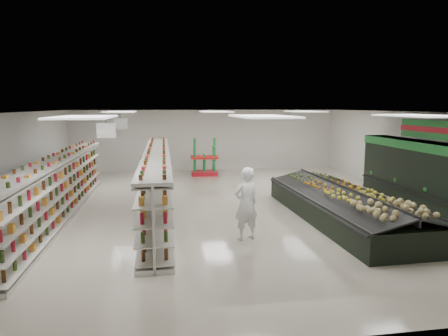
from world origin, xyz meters
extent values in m
plane|color=beige|center=(0.00, 0.00, 0.00)|extent=(16.00, 16.00, 0.00)
cube|color=white|center=(0.00, 0.00, 3.20)|extent=(14.00, 16.00, 0.02)
cube|color=silver|center=(0.00, 8.00, 1.60)|extent=(14.00, 0.02, 3.20)
cube|color=silver|center=(0.00, -8.00, 1.60)|extent=(14.00, 0.02, 3.20)
cube|color=silver|center=(-7.00, 0.00, 1.60)|extent=(0.02, 16.00, 3.20)
cube|color=silver|center=(7.00, 0.00, 1.60)|extent=(0.02, 16.00, 3.20)
cube|color=black|center=(6.55, -1.50, 1.10)|extent=(0.80, 8.00, 2.20)
cube|color=#1E712B|center=(6.53, -1.50, 2.05)|extent=(0.85, 8.00, 0.30)
cube|color=black|center=(6.30, -1.50, 0.55)|extent=(0.55, 7.80, 0.15)
cube|color=silver|center=(6.40, -1.50, 1.35)|extent=(0.45, 7.70, 0.03)
cube|color=silver|center=(6.40, -1.50, 1.65)|extent=(0.45, 7.70, 0.03)
cube|color=white|center=(-3.80, -2.00, 2.75)|extent=(0.50, 0.06, 0.40)
cube|color=#B31422|center=(-3.80, -2.00, 2.75)|extent=(0.52, 0.02, 0.12)
cylinder|color=black|center=(-3.80, -2.00, 3.05)|extent=(0.01, 0.01, 0.50)
cube|color=white|center=(-3.80, 2.00, 2.75)|extent=(0.50, 0.06, 0.40)
cube|color=#B31422|center=(-3.80, 2.00, 2.75)|extent=(0.52, 0.02, 0.12)
cylinder|color=black|center=(-3.80, 2.00, 3.05)|extent=(0.01, 0.01, 0.50)
cube|color=#1E712B|center=(6.25, -1.50, 2.65)|extent=(0.10, 3.20, 0.60)
cube|color=#B31422|center=(6.19, -1.50, 2.65)|extent=(0.03, 3.20, 0.18)
cylinder|color=black|center=(6.25, -0.30, 3.05)|extent=(0.01, 0.01, 0.50)
cube|color=silver|center=(-5.46, -0.61, 0.05)|extent=(0.92, 10.66, 0.11)
cube|color=silver|center=(-5.46, -0.61, 0.89)|extent=(0.18, 10.65, 1.78)
cube|color=silver|center=(-5.46, -0.61, 1.81)|extent=(0.92, 10.66, 0.07)
cube|color=silver|center=(-5.66, -0.61, 0.16)|extent=(0.51, 10.57, 0.03)
cube|color=silver|center=(-5.66, -0.61, 0.55)|extent=(0.51, 10.57, 0.03)
cube|color=silver|center=(-5.66, -0.61, 0.94)|extent=(0.51, 10.57, 0.03)
cube|color=silver|center=(-5.66, -0.61, 1.32)|extent=(0.51, 10.57, 0.03)
cube|color=silver|center=(-5.66, -0.61, 1.71)|extent=(0.51, 10.57, 0.03)
cube|color=silver|center=(-5.25, -0.62, 0.16)|extent=(0.51, 10.57, 0.03)
cube|color=silver|center=(-5.25, -0.62, 0.55)|extent=(0.51, 10.57, 0.03)
cube|color=silver|center=(-5.25, -0.62, 0.94)|extent=(0.51, 10.57, 0.03)
cube|color=silver|center=(-5.25, -0.62, 1.32)|extent=(0.51, 10.57, 0.03)
cube|color=silver|center=(-5.25, -0.62, 1.71)|extent=(0.51, 10.57, 0.03)
cube|color=silver|center=(-2.50, 0.17, 0.06)|extent=(0.91, 11.02, 0.11)
cube|color=silver|center=(-2.50, 0.17, 0.92)|extent=(0.13, 11.01, 1.84)
cube|color=silver|center=(-2.50, 0.17, 1.87)|extent=(0.91, 11.02, 0.07)
cube|color=silver|center=(-2.71, 0.17, 0.17)|extent=(0.48, 10.92, 0.03)
cube|color=silver|center=(-2.71, 0.17, 0.57)|extent=(0.48, 10.92, 0.03)
cube|color=silver|center=(-2.71, 0.17, 0.97)|extent=(0.48, 10.92, 0.03)
cube|color=silver|center=(-2.71, 0.17, 1.37)|extent=(0.48, 10.92, 0.03)
cube|color=silver|center=(-2.71, 0.17, 1.77)|extent=(0.48, 10.92, 0.03)
cube|color=silver|center=(-2.29, 0.16, 0.17)|extent=(0.48, 10.92, 0.03)
cube|color=silver|center=(-2.29, 0.16, 0.57)|extent=(0.48, 10.92, 0.03)
cube|color=silver|center=(-2.29, 0.16, 0.97)|extent=(0.48, 10.92, 0.03)
cube|color=silver|center=(-2.29, 0.16, 1.37)|extent=(0.48, 10.92, 0.03)
cube|color=silver|center=(-2.29, 0.16, 1.77)|extent=(0.48, 10.92, 0.03)
cube|color=black|center=(3.04, -2.13, 0.35)|extent=(2.58, 6.99, 0.69)
cube|color=#262626|center=(1.90, -2.16, 0.71)|extent=(0.27, 6.92, 0.06)
cube|color=#262626|center=(4.19, -2.09, 0.71)|extent=(0.27, 6.92, 0.06)
cube|color=black|center=(2.43, -2.14, 0.81)|extent=(1.48, 6.86, 0.35)
cube|color=black|center=(3.66, -2.11, 0.81)|extent=(1.48, 6.86, 0.35)
cube|color=#262626|center=(3.04, -2.13, 0.91)|extent=(0.26, 6.82, 0.25)
cube|color=#B31422|center=(-0.25, 6.33, 0.11)|extent=(1.32, 0.92, 0.21)
cube|color=red|center=(-0.25, 6.33, 0.90)|extent=(1.37, 0.97, 0.11)
imported|color=silver|center=(-0.25, -3.43, 0.94)|extent=(0.80, 0.66, 1.88)
imported|color=#967E5C|center=(-3.00, 2.84, 0.75)|extent=(0.56, 0.79, 1.50)
camera|label=1|loc=(-2.36, -13.10, 3.40)|focal=32.00mm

